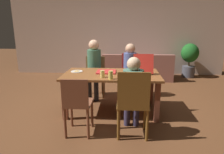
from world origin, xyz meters
TOP-DOWN VIEW (x-y plane):
  - ground_plane at (0.00, 0.00)m, footprint 20.00×20.00m
  - back_wall at (0.00, 3.13)m, footprint 6.86×0.12m
  - dining_table at (0.00, 0.00)m, footprint 1.73×0.96m
  - chair_0 at (0.35, -0.92)m, footprint 0.46×0.39m
  - person_0 at (0.35, -0.77)m, footprint 0.29×0.48m
  - chair_1 at (-0.44, 0.89)m, footprint 0.46×0.38m
  - person_1 at (-0.44, 0.77)m, footprint 0.30×0.50m
  - chair_2 at (0.35, 0.93)m, footprint 0.39×0.39m
  - person_2 at (0.35, 0.78)m, footprint 0.28×0.48m
  - chair_3 at (-0.44, -0.90)m, footprint 0.39×0.42m
  - pizza_box_0 at (0.56, 0.13)m, footprint 0.35×0.45m
  - pizza_box_1 at (-0.11, 0.10)m, footprint 0.35×0.35m
  - plate_0 at (0.53, -0.31)m, footprint 0.20×0.20m
  - plate_1 at (-0.67, 0.11)m, footprint 0.22×0.22m
  - plate_2 at (0.23, -0.16)m, footprint 0.24×0.24m
  - drinking_glass_0 at (0.01, -0.40)m, footprint 0.08×0.08m
  - drinking_glass_1 at (-0.14, -0.30)m, footprint 0.08×0.08m
  - couch at (0.62, 2.45)m, footprint 2.04×0.87m
  - potted_plant at (2.25, 2.75)m, footprint 0.53×0.53m

SIDE VIEW (x-z plane):
  - ground_plane at x=0.00m, z-range 0.00..0.00m
  - couch at x=0.62m, z-range -0.11..0.67m
  - chair_1 at x=-0.44m, z-range 0.05..0.94m
  - chair_3 at x=-0.44m, z-range 0.05..0.94m
  - chair_2 at x=0.35m, z-range 0.03..1.00m
  - chair_0 at x=0.35m, z-range 0.05..1.05m
  - potted_plant at x=2.25m, z-range 0.09..1.15m
  - dining_table at x=0.00m, z-range 0.26..0.99m
  - person_0 at x=0.35m, z-range 0.10..1.27m
  - person_2 at x=0.35m, z-range 0.11..1.31m
  - plate_2 at x=0.23m, z-range 0.73..0.76m
  - plate_1 at x=-0.67m, z-range 0.73..0.76m
  - plate_0 at x=0.53m, z-range 0.73..0.76m
  - pizza_box_1 at x=-0.11m, z-range 0.73..0.76m
  - person_1 at x=-0.44m, z-range 0.12..1.40m
  - pizza_box_0 at x=0.56m, z-range 0.60..0.97m
  - drinking_glass_1 at x=-0.14m, z-range 0.73..0.86m
  - drinking_glass_0 at x=0.01m, z-range 0.73..0.87m
  - back_wall at x=0.00m, z-range 0.00..2.91m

